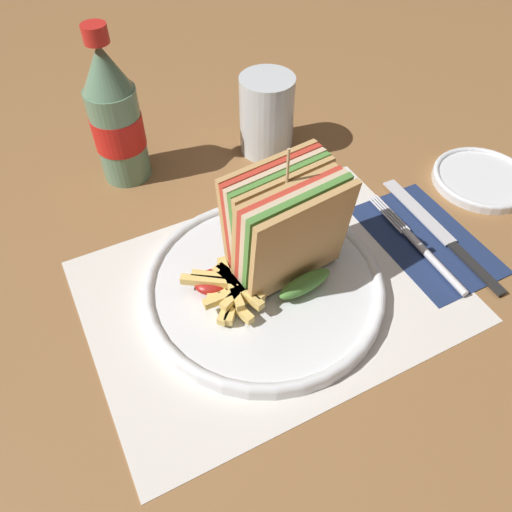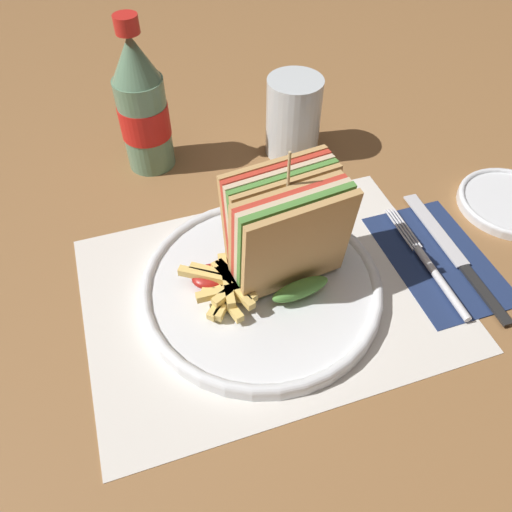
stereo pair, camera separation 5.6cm
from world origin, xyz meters
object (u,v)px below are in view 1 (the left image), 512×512
fork (424,251)px  coke_bottle_near (115,118)px  glass_near (267,120)px  club_sandwich (285,227)px  plate_main (264,285)px  knife (441,233)px  side_saucer (482,178)px

fork → coke_bottle_near: 0.43m
fork → coke_bottle_near: size_ratio=0.86×
coke_bottle_near → glass_near: bearing=-10.1°
glass_near → coke_bottle_near: bearing=169.9°
glass_near → club_sandwich: bearing=-113.4°
plate_main → fork: bearing=-11.4°
plate_main → knife: bearing=-6.0°
plate_main → side_saucer: (0.36, 0.03, -0.00)m
plate_main → fork: 0.20m
plate_main → coke_bottle_near: size_ratio=1.29×
knife → glass_near: glass_near is taller
club_sandwich → side_saucer: size_ratio=1.20×
club_sandwich → knife: bearing=-10.0°
knife → side_saucer: (0.12, 0.06, 0.00)m
plate_main → fork: plate_main is taller
glass_near → side_saucer: 0.32m
fork → knife: fork is taller
fork → side_saucer: bearing=25.3°
fork → glass_near: 0.29m
knife → coke_bottle_near: coke_bottle_near is taller
side_saucer → fork: bearing=-156.0°
plate_main → coke_bottle_near: 0.30m
glass_near → side_saucer: bearing=-41.9°
coke_bottle_near → side_saucer: (0.44, -0.25, -0.08)m
club_sandwich → side_saucer: (0.33, 0.02, -0.07)m
club_sandwich → side_saucer: 0.34m
plate_main → club_sandwich: club_sandwich is taller
fork → coke_bottle_near: coke_bottle_near is taller
knife → side_saucer: bearing=26.4°
fork → club_sandwich: bearing=164.2°
club_sandwich → glass_near: size_ratio=1.41×
coke_bottle_near → knife: bearing=-43.9°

